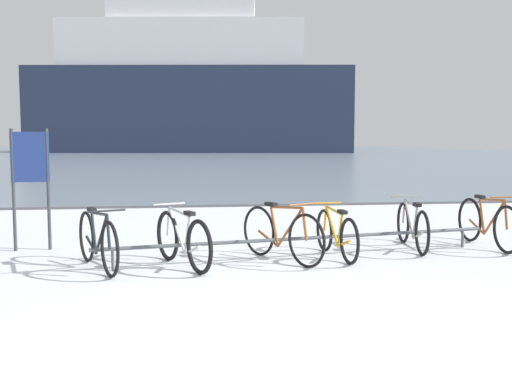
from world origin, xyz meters
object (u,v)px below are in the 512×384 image
at_px(bicycle_0, 98,241).
at_px(bicycle_1, 182,240).
at_px(bicycle_2, 282,234).
at_px(bicycle_5, 487,223).
at_px(ferry_ship, 189,89).
at_px(bicycle_4, 412,226).
at_px(info_sign, 30,169).
at_px(bicycle_3, 336,234).

relative_size(bicycle_0, bicycle_1, 1.05).
relative_size(bicycle_0, bicycle_2, 1.07).
relative_size(bicycle_2, bicycle_5, 0.86).
distance_m(bicycle_1, ferry_ship, 63.99).
bearing_deg(bicycle_4, info_sign, 173.88).
bearing_deg(bicycle_4, bicycle_2, -162.94).
height_order(info_sign, ferry_ship, ferry_ship).
bearing_deg(info_sign, bicycle_5, -5.20).
relative_size(bicycle_2, ferry_ship, 0.04).
height_order(bicycle_1, bicycle_2, bicycle_2).
height_order(bicycle_2, bicycle_4, bicycle_2).
height_order(bicycle_0, bicycle_1, bicycle_0).
distance_m(bicycle_0, bicycle_4, 4.65).
bearing_deg(bicycle_5, bicycle_3, -169.33).
xyz_separation_m(bicycle_4, ferry_ship, (-2.58, 62.74, 7.09)).
bearing_deg(bicycle_0, bicycle_5, 8.17).
bearing_deg(bicycle_4, bicycle_3, -159.51).
xyz_separation_m(bicycle_0, ferry_ship, (1.99, 63.59, 7.07)).
bearing_deg(bicycle_2, bicycle_4, 17.06).
relative_size(bicycle_3, info_sign, 0.87).
xyz_separation_m(bicycle_2, bicycle_4, (2.13, 0.65, -0.03)).
relative_size(bicycle_0, ferry_ship, 0.04).
distance_m(bicycle_1, bicycle_4, 3.58).
xyz_separation_m(bicycle_2, bicycle_5, (3.34, 0.64, -0.00)).
height_order(bicycle_2, ferry_ship, ferry_ship).
relative_size(bicycle_3, ferry_ship, 0.04).
height_order(bicycle_0, bicycle_4, bicycle_0).
bearing_deg(bicycle_3, bicycle_4, 20.49).
relative_size(bicycle_1, bicycle_3, 0.98).
relative_size(bicycle_4, info_sign, 0.93).
distance_m(bicycle_0, ferry_ship, 64.01).
height_order(bicycle_1, bicycle_4, bicycle_1).
bearing_deg(bicycle_0, bicycle_4, 10.50).
bearing_deg(bicycle_1, ferry_ship, 89.19).
height_order(bicycle_2, bicycle_3, bicycle_2).
relative_size(bicycle_1, bicycle_4, 0.91).
xyz_separation_m(bicycle_4, info_sign, (-5.74, 0.62, 0.88)).
bearing_deg(ferry_ship, bicycle_5, -86.55).
xyz_separation_m(bicycle_5, ferry_ship, (-3.79, 62.76, 7.06)).
bearing_deg(bicycle_0, info_sign, 128.54).
height_order(bicycle_1, ferry_ship, ferry_ship).
bearing_deg(bicycle_3, bicycle_5, 10.67).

